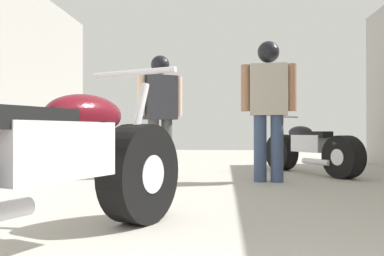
{
  "coord_description": "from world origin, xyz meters",
  "views": [
    {
      "loc": [
        0.08,
        -0.2,
        0.65
      ],
      "look_at": [
        -0.23,
        3.66,
        0.68
      ],
      "focal_mm": 37.47,
      "sensor_mm": 36.0,
      "label": 1
    }
  ],
  "objects_px": {
    "motorcycle_black_naked": "(311,150)",
    "mechanic_in_blue": "(268,98)",
    "mechanic_with_helmet": "(160,104)",
    "motorcycle_maroon_cruiser": "(46,170)"
  },
  "relations": [
    {
      "from": "motorcycle_maroon_cruiser",
      "to": "mechanic_with_helmet",
      "type": "height_order",
      "value": "mechanic_with_helmet"
    },
    {
      "from": "mechanic_in_blue",
      "to": "mechanic_with_helmet",
      "type": "bearing_deg",
      "value": 163.74
    },
    {
      "from": "motorcycle_maroon_cruiser",
      "to": "mechanic_in_blue",
      "type": "bearing_deg",
      "value": 64.68
    },
    {
      "from": "motorcycle_black_naked",
      "to": "mechanic_in_blue",
      "type": "bearing_deg",
      "value": -126.69
    },
    {
      "from": "motorcycle_maroon_cruiser",
      "to": "motorcycle_black_naked",
      "type": "distance_m",
      "value": 4.69
    },
    {
      "from": "mechanic_in_blue",
      "to": "mechanic_with_helmet",
      "type": "xyz_separation_m",
      "value": [
        -1.46,
        0.43,
        -0.05
      ]
    },
    {
      "from": "motorcycle_black_naked",
      "to": "mechanic_with_helmet",
      "type": "height_order",
      "value": "mechanic_with_helmet"
    },
    {
      "from": "motorcycle_maroon_cruiser",
      "to": "mechanic_with_helmet",
      "type": "distance_m",
      "value": 3.62
    },
    {
      "from": "motorcycle_black_naked",
      "to": "motorcycle_maroon_cruiser",
      "type": "bearing_deg",
      "value": -118.29
    },
    {
      "from": "motorcycle_black_naked",
      "to": "mechanic_in_blue",
      "type": "distance_m",
      "value": 1.42
    }
  ]
}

